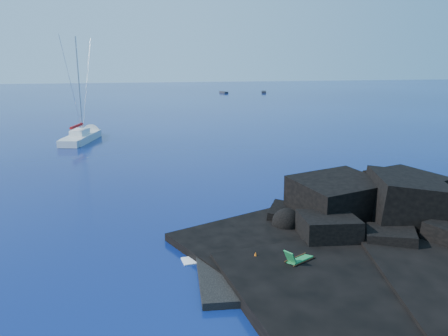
% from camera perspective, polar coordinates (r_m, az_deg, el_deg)
% --- Properties ---
extents(ground, '(400.00, 400.00, 0.00)m').
position_cam_1_polar(ground, '(20.87, -3.73, -15.27)').
color(ground, '#040A3D').
rests_on(ground, ground).
extents(headland, '(24.00, 24.00, 3.60)m').
position_cam_1_polar(headland, '(28.16, 22.60, -8.40)').
color(headland, black).
rests_on(headland, ground).
extents(beach, '(9.08, 6.86, 0.70)m').
position_cam_1_polar(beach, '(22.33, 7.85, -13.32)').
color(beach, black).
rests_on(beach, ground).
extents(surf_foam, '(10.00, 8.00, 0.06)m').
position_cam_1_polar(surf_foam, '(26.33, 5.43, -8.89)').
color(surf_foam, white).
rests_on(surf_foam, ground).
extents(sailboat, '(5.79, 12.85, 13.20)m').
position_cam_1_polar(sailboat, '(59.72, -18.06, 3.35)').
color(sailboat, silver).
rests_on(sailboat, ground).
extents(deck_chair, '(1.72, 1.33, 1.09)m').
position_cam_1_polar(deck_chair, '(22.03, 9.88, -11.20)').
color(deck_chair, '#197037').
rests_on(deck_chair, beach).
extents(towel, '(1.88, 0.94, 0.05)m').
position_cam_1_polar(towel, '(22.22, 2.45, -12.25)').
color(towel, white).
rests_on(towel, beach).
extents(sunbather, '(1.72, 0.47, 0.23)m').
position_cam_1_polar(sunbather, '(22.16, 2.46, -11.93)').
color(sunbather, '#DEAA74').
rests_on(sunbather, towel).
extents(marker_cone, '(0.40, 0.40, 0.48)m').
position_cam_1_polar(marker_cone, '(22.40, 4.14, -11.45)').
color(marker_cone, '#D2550B').
rests_on(marker_cone, beach).
extents(distant_boat_a, '(2.18, 4.45, 0.57)m').
position_cam_1_polar(distant_boat_a, '(143.43, -0.04, 9.75)').
color(distant_boat_a, '#25252A').
rests_on(distant_boat_a, ground).
extents(distant_boat_b, '(2.65, 4.77, 0.61)m').
position_cam_1_polar(distant_boat_b, '(145.49, 5.21, 9.75)').
color(distant_boat_b, black).
rests_on(distant_boat_b, ground).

